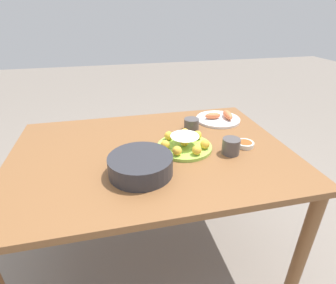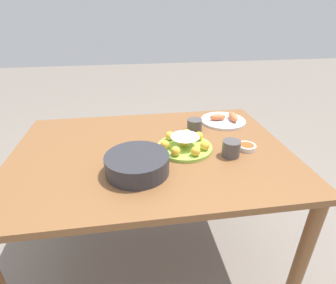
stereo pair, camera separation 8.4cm
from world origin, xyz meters
name	(u,v)px [view 1 (the left image)]	position (x,y,z in m)	size (l,w,h in m)	color
ground_plane	(155,255)	(0.00, 0.00, 0.00)	(12.00, 12.00, 0.00)	slate
dining_table	(152,167)	(0.00, 0.00, 0.64)	(1.33, 0.94, 0.74)	brown
cake_plate	(185,144)	(-0.16, 0.02, 0.76)	(0.27, 0.27, 0.08)	#99CC4C
serving_bowl	(141,164)	(0.08, 0.18, 0.78)	(0.27, 0.27, 0.08)	#2D2D33
sauce_bowl	(245,144)	(-0.46, 0.06, 0.75)	(0.09, 0.09, 0.02)	silver
seafood_platter	(219,118)	(-0.46, -0.28, 0.75)	(0.26, 0.26, 0.06)	silver
cup_near	(191,124)	(-0.26, -0.19, 0.77)	(0.08, 0.08, 0.07)	#4C4747
cup_far	(231,146)	(-0.36, 0.11, 0.78)	(0.08, 0.08, 0.08)	#4C4747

